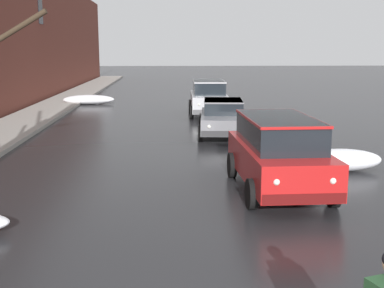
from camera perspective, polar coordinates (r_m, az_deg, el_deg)
left_sidewalk_slab at (r=23.65m, az=-19.24°, el=2.09°), size 2.61×80.00×0.15m
snow_bank_mid_block_left at (r=31.99m, az=-11.69°, el=4.98°), size 3.19×1.23×0.59m
snow_bank_near_corner_right at (r=14.76m, az=16.47°, el=-1.77°), size 2.46×0.95×0.63m
suv_red_approaching_near_lane at (r=12.21m, az=9.81°, el=-0.81°), size 2.07×4.49×1.82m
sedan_grey_parked_kerbside_close at (r=19.99m, az=3.58°, el=3.14°), size 2.23×4.39×1.42m
suv_silver_parked_kerbside_mid at (r=26.08m, az=1.90°, el=5.47°), size 2.11×4.76×1.82m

